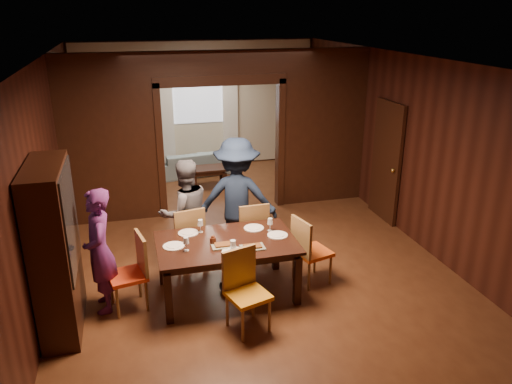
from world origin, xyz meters
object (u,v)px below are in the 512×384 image
object	(u,v)px
person_grey	(185,213)
dining_table	(227,268)
coffee_table	(208,177)
hutch	(55,249)
chair_far_r	(251,231)
chair_near	(248,293)
chair_far_l	(186,237)
chair_left	(127,273)
sofa	(195,162)
person_navy	(237,198)
chair_right	(313,250)
person_purple	(100,251)

from	to	relation	value
person_grey	dining_table	bearing A→B (deg)	99.40
coffee_table	hutch	distance (m)	5.19
dining_table	chair_far_r	bearing A→B (deg)	57.16
chair_far_r	hutch	bearing A→B (deg)	19.64
chair_near	hutch	bearing A→B (deg)	145.61
dining_table	chair_far_l	size ratio (longest dim) A/B	1.83
chair_left	chair_near	size ratio (longest dim) A/B	1.00
sofa	dining_table	bearing A→B (deg)	78.01
person_navy	coffee_table	distance (m)	3.30
person_grey	sofa	size ratio (longest dim) A/B	0.87
dining_table	hutch	distance (m)	2.12
person_navy	dining_table	bearing A→B (deg)	87.43
dining_table	chair_far_l	bearing A→B (deg)	116.20
chair_near	chair_far_l	bearing A→B (deg)	88.97
dining_table	hutch	world-z (taller)	hutch
sofa	hutch	xyz separation A→B (m)	(-2.33, -5.35, 0.73)
chair_far_l	chair_near	size ratio (longest dim) A/B	1.00
dining_table	chair_left	size ratio (longest dim) A/B	1.83
coffee_table	chair_right	size ratio (longest dim) A/B	0.82
person_grey	sofa	bearing A→B (deg)	-113.17
person_navy	chair_left	distance (m)	2.02
chair_near	chair_right	bearing A→B (deg)	19.36
sofa	chair_near	distance (m)	5.99
chair_left	sofa	bearing A→B (deg)	151.07
person_navy	chair_near	world-z (taller)	person_navy
sofa	coffee_table	xyz separation A→B (m)	(0.16, -0.87, -0.07)
chair_near	dining_table	bearing A→B (deg)	77.86
sofa	hutch	bearing A→B (deg)	57.96
chair_far_l	hutch	bearing A→B (deg)	22.57
coffee_table	chair_near	bearing A→B (deg)	-94.36
chair_near	chair_far_r	bearing A→B (deg)	57.39
chair_far_r	dining_table	bearing A→B (deg)	55.30
person_grey	hutch	size ratio (longest dim) A/B	0.80
person_purple	coffee_table	xyz separation A→B (m)	(2.03, 4.22, -0.59)
chair_near	coffee_table	bearing A→B (deg)	68.16
dining_table	chair_near	bearing A→B (deg)	-84.66
person_navy	dining_table	size ratio (longest dim) A/B	1.03
person_purple	chair_far_r	size ratio (longest dim) A/B	1.64
coffee_table	chair_far_l	size ratio (longest dim) A/B	0.82
coffee_table	chair_far_l	distance (m)	3.56
chair_left	chair_right	size ratio (longest dim) A/B	1.00
person_navy	chair_left	bearing A→B (deg)	50.52
hutch	sofa	bearing A→B (deg)	66.50
chair_left	chair_right	world-z (taller)	same
person_navy	person_purple	bearing A→B (deg)	44.47
chair_right	chair_far_l	bearing A→B (deg)	46.94
person_grey	hutch	world-z (taller)	hutch
sofa	chair_right	world-z (taller)	chair_right
person_purple	chair_far_l	distance (m)	1.42
sofa	chair_left	xyz separation A→B (m)	(-1.58, -5.17, 0.22)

